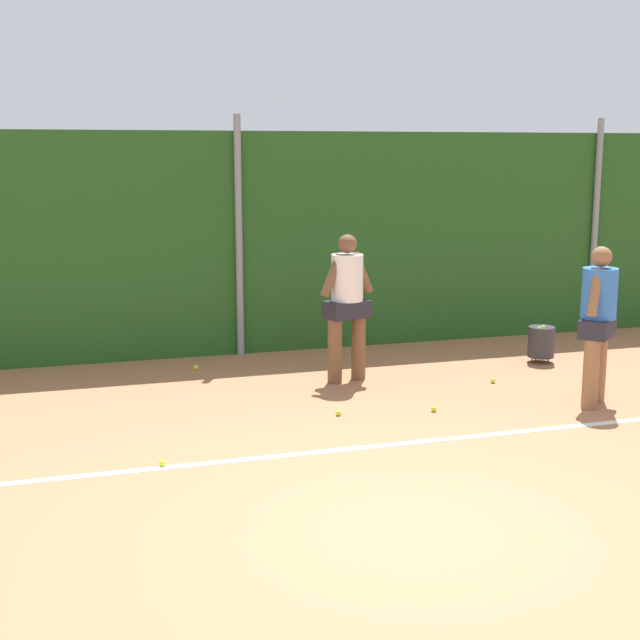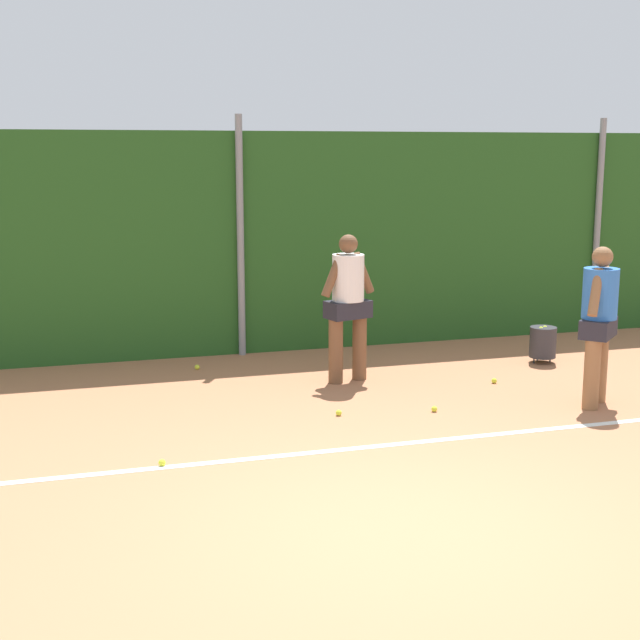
% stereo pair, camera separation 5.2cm
% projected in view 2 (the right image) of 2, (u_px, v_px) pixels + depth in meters
% --- Properties ---
extents(ground_plane, '(30.48, 30.48, 0.00)m').
position_uv_depth(ground_plane, '(331.00, 450.00, 8.60)').
color(ground_plane, '#B2704C').
extents(hedge_fence_backdrop, '(19.81, 0.25, 3.13)m').
position_uv_depth(hedge_fence_backdrop, '(238.00, 244.00, 12.51)').
color(hedge_fence_backdrop, '#23511E').
rests_on(hedge_fence_backdrop, ground_plane).
extents(fence_post_center, '(0.10, 0.10, 3.36)m').
position_uv_depth(fence_post_center, '(240.00, 237.00, 12.32)').
color(fence_post_center, gray).
rests_on(fence_post_center, ground_plane).
extents(fence_post_right, '(0.10, 0.10, 3.36)m').
position_uv_depth(fence_post_right, '(597.00, 227.00, 13.92)').
color(fence_post_right, gray).
rests_on(fence_post_right, ground_plane).
extents(court_baseline_paint, '(14.48, 0.10, 0.01)m').
position_uv_depth(court_baseline_paint, '(332.00, 451.00, 8.59)').
color(court_baseline_paint, white).
rests_on(court_baseline_paint, ground_plane).
extents(player_midcourt, '(0.61, 0.65, 1.82)m').
position_uv_depth(player_midcourt, '(599.00, 318.00, 9.94)').
color(player_midcourt, '#8C603D').
rests_on(player_midcourt, ground_plane).
extents(player_backcourt_far, '(0.76, 0.46, 1.86)m').
position_uv_depth(player_backcourt_far, '(348.00, 300.00, 11.00)').
color(player_backcourt_far, brown).
rests_on(player_backcourt_far, ground_plane).
extents(ball_hopper, '(0.36, 0.36, 0.51)m').
position_uv_depth(ball_hopper, '(543.00, 342.00, 12.10)').
color(ball_hopper, '#2D2D33').
rests_on(ball_hopper, ground_plane).
extents(tennis_ball_1, '(0.07, 0.07, 0.07)m').
position_uv_depth(tennis_ball_1, '(162.00, 463.00, 8.17)').
color(tennis_ball_1, '#CCDB33').
rests_on(tennis_ball_1, ground_plane).
extents(tennis_ball_2, '(0.07, 0.07, 0.07)m').
position_uv_depth(tennis_ball_2, '(197.00, 367.00, 11.76)').
color(tennis_ball_2, '#CCDB33').
rests_on(tennis_ball_2, ground_plane).
extents(tennis_ball_4, '(0.07, 0.07, 0.07)m').
position_uv_depth(tennis_ball_4, '(494.00, 381.00, 11.07)').
color(tennis_ball_4, '#CCDB33').
rests_on(tennis_ball_4, ground_plane).
extents(tennis_ball_5, '(0.07, 0.07, 0.07)m').
position_uv_depth(tennis_ball_5, '(339.00, 413.00, 9.72)').
color(tennis_ball_5, '#CCDB33').
rests_on(tennis_ball_5, ground_plane).
extents(tennis_ball_9, '(0.07, 0.07, 0.07)m').
position_uv_depth(tennis_ball_9, '(434.00, 409.00, 9.87)').
color(tennis_ball_9, '#CCDB33').
rests_on(tennis_ball_9, ground_plane).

